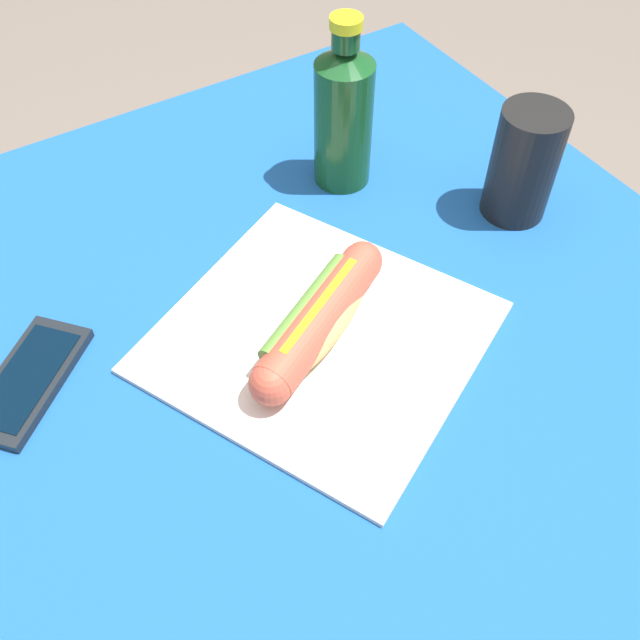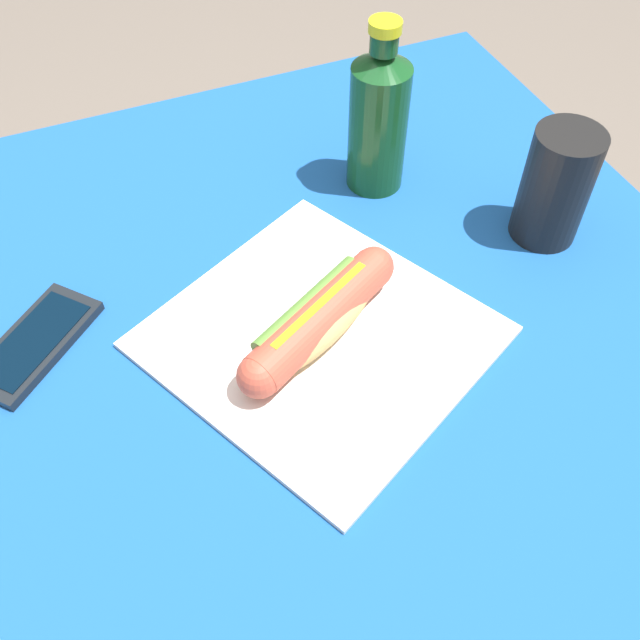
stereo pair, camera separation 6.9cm
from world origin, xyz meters
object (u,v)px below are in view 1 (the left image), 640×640
object	(u,v)px
soda_bottle	(343,115)
drinking_cup	(524,164)
hot_dog	(319,319)
cell_phone	(28,380)

from	to	relation	value
soda_bottle	drinking_cup	size ratio (longest dim) A/B	1.54
soda_bottle	drinking_cup	bearing A→B (deg)	-48.37
hot_dog	cell_phone	xyz separation A→B (m)	(-0.27, 0.10, -0.03)
cell_phone	drinking_cup	distance (m)	0.57
hot_dog	soda_bottle	xyz separation A→B (m)	(0.16, 0.20, 0.06)
soda_bottle	drinking_cup	xyz separation A→B (m)	(0.14, -0.16, -0.02)
hot_dog	drinking_cup	bearing A→B (deg)	8.66
hot_dog	cell_phone	size ratio (longest dim) A/B	1.35
cell_phone	drinking_cup	size ratio (longest dim) A/B	1.10
cell_phone	soda_bottle	bearing A→B (deg)	13.47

